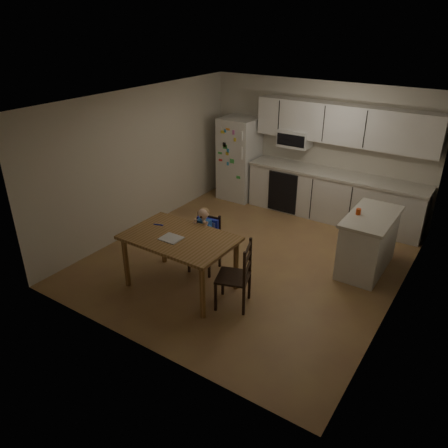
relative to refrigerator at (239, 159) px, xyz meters
name	(u,v)px	position (x,y,z in m)	size (l,w,h in m)	color
room	(267,177)	(1.55, -1.67, 0.40)	(4.52, 5.01, 2.51)	#8C6042
refrigerator	(239,159)	(0.00, 0.00, 0.00)	(0.72, 0.70, 1.70)	silver
kitchen_run	(335,174)	(2.05, 0.09, 0.03)	(3.37, 0.62, 2.15)	silver
kitchen_island	(368,242)	(3.19, -1.42, -0.39)	(0.64, 1.23, 0.91)	silver
red_cup	(358,212)	(3.00, -1.51, 0.10)	(0.07, 0.07, 0.09)	#D74511
dining_table	(180,244)	(1.14, -3.40, -0.14)	(1.53, 0.98, 0.82)	brown
napkin	(171,238)	(1.08, -3.51, -0.03)	(0.29, 0.25, 0.01)	#BBBBC1
toddler_spoon	(158,225)	(0.65, -3.29, -0.02)	(0.02, 0.02, 0.12)	#2634D3
chair_booster	(205,232)	(1.13, -2.79, -0.23)	(0.43, 0.43, 1.03)	black
chair_side	(240,272)	(2.08, -3.32, -0.31)	(0.54, 0.54, 0.95)	black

